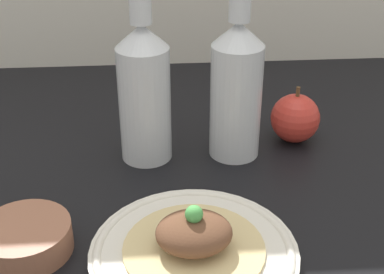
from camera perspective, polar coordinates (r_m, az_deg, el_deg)
ground_plane at (r=74.20cm, az=-1.34°, el=-8.40°), size 180.00×110.00×4.00cm
plate at (r=63.64cm, az=0.21°, el=-12.30°), size 24.39×24.39×2.04cm
plated_food at (r=62.02cm, az=0.21°, el=-10.59°), size 16.56×16.56×6.12cm
cider_bottle_left at (r=78.62cm, az=-5.13°, el=5.13°), size 7.75×7.75×28.06cm
cider_bottle_right at (r=79.50cm, az=4.76°, el=5.43°), size 7.75×7.75×28.06cm
apple at (r=87.66cm, az=10.95°, el=1.99°), size 7.92×7.92×9.43cm
dipping_bowl at (r=67.48cm, az=-17.32°, el=-10.29°), size 10.99×10.99×3.62cm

